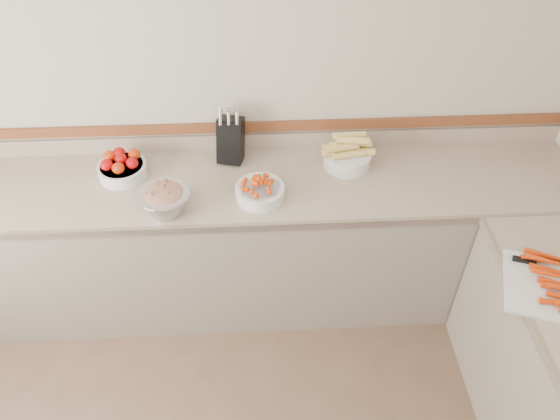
{
  "coord_description": "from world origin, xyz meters",
  "views": [
    {
      "loc": [
        0.25,
        -0.56,
        2.76
      ],
      "look_at": [
        0.35,
        1.35,
        1.0
      ],
      "focal_mm": 35.0,
      "sensor_mm": 36.0,
      "label": 1
    }
  ],
  "objects_px": {
    "knife_block": "(231,139)",
    "cutting_board": "(560,286)",
    "tomato_bowl": "(122,167)",
    "cherry_tomato_bowl": "(260,190)",
    "rhubarb_bowl": "(165,200)",
    "corn_bowl": "(347,154)"
  },
  "relations": [
    {
      "from": "corn_bowl",
      "to": "knife_block",
      "type": "bearing_deg",
      "value": 172.35
    },
    {
      "from": "tomato_bowl",
      "to": "cutting_board",
      "type": "bearing_deg",
      "value": -23.92
    },
    {
      "from": "tomato_bowl",
      "to": "cherry_tomato_bowl",
      "type": "distance_m",
      "value": 0.77
    },
    {
      "from": "rhubarb_bowl",
      "to": "cutting_board",
      "type": "xyz_separation_m",
      "value": [
        1.76,
        -0.59,
        -0.06
      ]
    },
    {
      "from": "tomato_bowl",
      "to": "knife_block",
      "type": "bearing_deg",
      "value": 11.29
    },
    {
      "from": "knife_block",
      "to": "cherry_tomato_bowl",
      "type": "relative_size",
      "value": 1.28
    },
    {
      "from": "cherry_tomato_bowl",
      "to": "rhubarb_bowl",
      "type": "bearing_deg",
      "value": -169.82
    },
    {
      "from": "knife_block",
      "to": "tomato_bowl",
      "type": "height_order",
      "value": "knife_block"
    },
    {
      "from": "knife_block",
      "to": "cutting_board",
      "type": "distance_m",
      "value": 1.76
    },
    {
      "from": "tomato_bowl",
      "to": "corn_bowl",
      "type": "bearing_deg",
      "value": 1.47
    },
    {
      "from": "corn_bowl",
      "to": "cutting_board",
      "type": "relative_size",
      "value": 0.52
    },
    {
      "from": "cherry_tomato_bowl",
      "to": "tomato_bowl",
      "type": "bearing_deg",
      "value": 163.36
    },
    {
      "from": "cherry_tomato_bowl",
      "to": "rhubarb_bowl",
      "type": "distance_m",
      "value": 0.48
    },
    {
      "from": "knife_block",
      "to": "cutting_board",
      "type": "xyz_separation_m",
      "value": [
        1.43,
        -1.01,
        -0.11
      ]
    },
    {
      "from": "tomato_bowl",
      "to": "corn_bowl",
      "type": "xyz_separation_m",
      "value": [
        1.22,
        0.03,
        0.01
      ]
    },
    {
      "from": "rhubarb_bowl",
      "to": "tomato_bowl",
      "type": "bearing_deg",
      "value": 130.89
    },
    {
      "from": "rhubarb_bowl",
      "to": "cutting_board",
      "type": "bearing_deg",
      "value": -18.63
    },
    {
      "from": "cutting_board",
      "to": "knife_block",
      "type": "bearing_deg",
      "value": 144.79
    },
    {
      "from": "knife_block",
      "to": "cutting_board",
      "type": "bearing_deg",
      "value": -35.21
    },
    {
      "from": "cutting_board",
      "to": "corn_bowl",
      "type": "bearing_deg",
      "value": 130.77
    },
    {
      "from": "corn_bowl",
      "to": "rhubarb_bowl",
      "type": "relative_size",
      "value": 1.11
    },
    {
      "from": "knife_block",
      "to": "rhubarb_bowl",
      "type": "relative_size",
      "value": 1.25
    }
  ]
}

